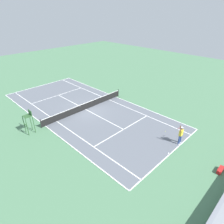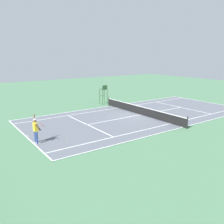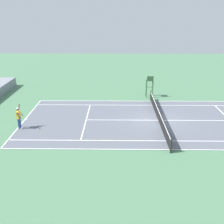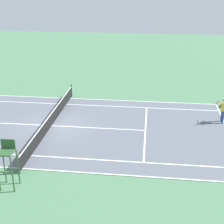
# 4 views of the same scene
# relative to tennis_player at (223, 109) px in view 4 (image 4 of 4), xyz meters

# --- Properties ---
(ground_plane) EXTENTS (80.00, 80.00, 0.00)m
(ground_plane) POSITION_rel_tennis_player_xyz_m (1.97, -11.67, -0.99)
(ground_plane) COLOR #4C7A56
(court) EXTENTS (11.08, 23.88, 0.03)m
(court) POSITION_rel_tennis_player_xyz_m (1.97, -11.67, -0.98)
(court) COLOR slate
(court) RESTS_ON ground
(net) EXTENTS (11.98, 0.10, 1.07)m
(net) POSITION_rel_tennis_player_xyz_m (1.97, -11.67, -0.47)
(net) COLOR black
(net) RESTS_ON ground
(tennis_player) EXTENTS (0.76, 0.63, 2.08)m
(tennis_player) POSITION_rel_tennis_player_xyz_m (0.00, 0.00, 0.00)
(tennis_player) COLOR navy
(tennis_player) RESTS_ON ground
(tennis_ball) EXTENTS (0.07, 0.07, 0.07)m
(tennis_ball) POSITION_rel_tennis_player_xyz_m (-0.80, -1.96, -0.96)
(tennis_ball) COLOR #D1E533
(tennis_ball) RESTS_ON ground
(umpire_chair) EXTENTS (0.77, 0.77, 2.44)m
(umpire_chair) POSITION_rel_tennis_player_xyz_m (9.03, -11.67, 0.56)
(umpire_chair) COLOR #2D562D
(umpire_chair) RESTS_ON ground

